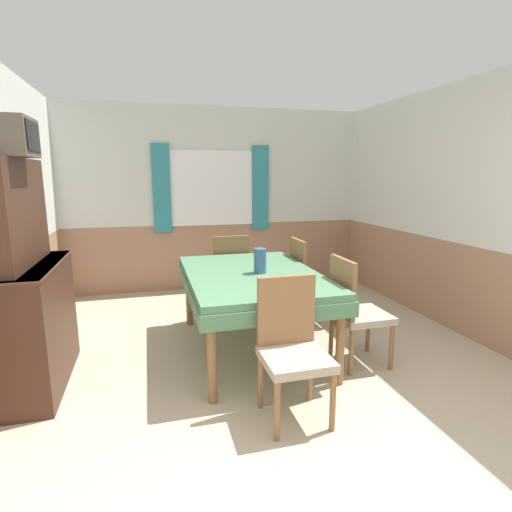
{
  "coord_description": "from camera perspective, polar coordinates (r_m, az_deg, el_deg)",
  "views": [
    {
      "loc": [
        -0.99,
        -1.52,
        1.64
      ],
      "look_at": [
        -0.04,
        1.97,
        0.92
      ],
      "focal_mm": 28.0,
      "sensor_mm": 36.0,
      "label": 1
    }
  ],
  "objects": [
    {
      "name": "chair_head_near",
      "position": [
        2.8,
        5.16,
        -12.45
      ],
      "size": [
        0.44,
        0.44,
        0.96
      ],
      "rotation": [
        0.0,
        0.0,
        3.14
      ],
      "color": "brown",
      "rests_on": "ground_plane"
    },
    {
      "name": "ground_plane",
      "position": [
        2.45,
        15.39,
        -31.31
      ],
      "size": [
        16.0,
        16.0,
        0.0
      ],
      "primitive_type": "plane",
      "color": "tan"
    },
    {
      "name": "chair_head_window",
      "position": [
        4.8,
        -3.88,
        -2.24
      ],
      "size": [
        0.44,
        0.44,
        0.96
      ],
      "color": "brown",
      "rests_on": "ground_plane"
    },
    {
      "name": "chair_right_near",
      "position": [
        3.59,
        13.88,
        -7.27
      ],
      "size": [
        0.44,
        0.44,
        0.96
      ],
      "rotation": [
        0.0,
        0.0,
        4.71
      ],
      "color": "brown",
      "rests_on": "ground_plane"
    },
    {
      "name": "dining_table",
      "position": [
        3.73,
        -0.61,
        -3.82
      ],
      "size": [
        1.21,
        1.82,
        0.77
      ],
      "color": "#4C7A56",
      "rests_on": "ground_plane"
    },
    {
      "name": "wall_right",
      "position": [
        4.83,
        25.76,
        6.2
      ],
      "size": [
        0.05,
        4.66,
        2.6
      ],
      "color": "silver",
      "rests_on": "ground_plane"
    },
    {
      "name": "vase",
      "position": [
        3.66,
        0.58,
        -0.67
      ],
      "size": [
        0.12,
        0.12,
        0.23
      ],
      "color": "#335684",
      "rests_on": "dining_table"
    },
    {
      "name": "sideboard",
      "position": [
        3.55,
        -29.88,
        -4.82
      ],
      "size": [
        0.46,
        1.14,
        1.77
      ],
      "color": "#3D2319",
      "rests_on": "ground_plane"
    },
    {
      "name": "tv",
      "position": [
        3.28,
        -31.69,
        14.29
      ],
      "size": [
        0.29,
        0.4,
        0.27
      ],
      "color": "#51473D",
      "rests_on": "sideboard"
    },
    {
      "name": "chair_right_far",
      "position": [
        4.5,
        7.44,
        -3.25
      ],
      "size": [
        0.44,
        0.44,
        0.96
      ],
      "rotation": [
        0.0,
        0.0,
        4.71
      ],
      "color": "brown",
      "rests_on": "ground_plane"
    },
    {
      "name": "wall_back",
      "position": [
        5.89,
        -5.6,
        8.09
      ],
      "size": [
        4.68,
        0.1,
        2.6
      ],
      "color": "silver",
      "rests_on": "ground_plane"
    }
  ]
}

